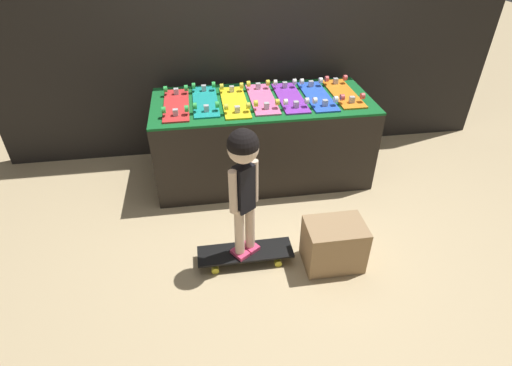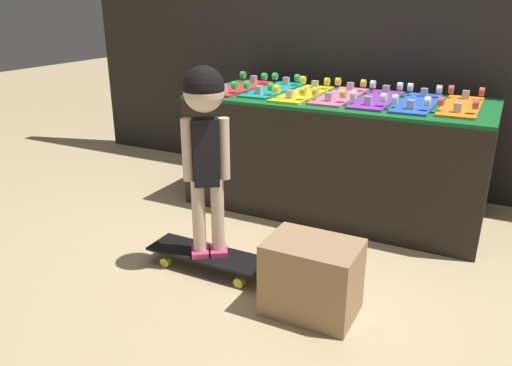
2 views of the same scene
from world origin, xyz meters
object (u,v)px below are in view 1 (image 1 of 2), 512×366
(skateboard_red_on_rack, at_px, (176,104))
(storage_box, at_px, (334,244))
(skateboard_yellow_on_rack, at_px, (234,101))
(skateboard_pink_on_rack, at_px, (262,98))
(child, at_px, (244,172))
(skateboard_purple_on_rack, at_px, (290,97))
(skateboard_on_floor, at_px, (245,253))
(skateboard_orange_on_rack, at_px, (343,92))
(skateboard_blue_on_rack, at_px, (317,95))
(skateboard_teal_on_rack, at_px, (205,100))

(skateboard_red_on_rack, xyz_separation_m, storage_box, (1.03, -1.22, -0.59))
(skateboard_red_on_rack, relative_size, skateboard_yellow_on_rack, 1.00)
(skateboard_yellow_on_rack, height_order, skateboard_pink_on_rack, same)
(skateboard_red_on_rack, xyz_separation_m, child, (0.42, -1.11, 0.00))
(skateboard_yellow_on_rack, bearing_deg, skateboard_purple_on_rack, 2.72)
(skateboard_pink_on_rack, relative_size, storage_box, 1.62)
(skateboard_purple_on_rack, distance_m, skateboard_on_floor, 1.42)
(skateboard_purple_on_rack, distance_m, child, 1.24)
(skateboard_yellow_on_rack, relative_size, skateboard_on_floor, 0.97)
(skateboard_orange_on_rack, bearing_deg, skateboard_blue_on_rack, -172.75)
(skateboard_pink_on_rack, xyz_separation_m, skateboard_purple_on_rack, (0.24, -0.01, 0.00))
(skateboard_pink_on_rack, distance_m, skateboard_on_floor, 1.36)
(skateboard_blue_on_rack, distance_m, skateboard_orange_on_rack, 0.24)
(skateboard_purple_on_rack, bearing_deg, skateboard_on_floor, -116.08)
(skateboard_teal_on_rack, relative_size, storage_box, 1.62)
(skateboard_teal_on_rack, bearing_deg, storage_box, -57.92)
(skateboard_teal_on_rack, relative_size, skateboard_yellow_on_rack, 1.00)
(skateboard_red_on_rack, relative_size, skateboard_orange_on_rack, 1.00)
(skateboard_orange_on_rack, bearing_deg, skateboard_pink_on_rack, -178.78)
(skateboard_purple_on_rack, bearing_deg, storage_box, -87.00)
(skateboard_yellow_on_rack, bearing_deg, child, -93.23)
(skateboard_on_floor, bearing_deg, skateboard_orange_on_rack, 47.91)
(skateboard_yellow_on_rack, xyz_separation_m, skateboard_orange_on_rack, (0.97, 0.05, 0.00))
(skateboard_red_on_rack, height_order, skateboard_teal_on_rack, same)
(skateboard_teal_on_rack, relative_size, child, 0.68)
(skateboard_red_on_rack, bearing_deg, skateboard_teal_on_rack, 9.60)
(skateboard_yellow_on_rack, bearing_deg, skateboard_teal_on_rack, 166.56)
(skateboard_teal_on_rack, bearing_deg, skateboard_orange_on_rack, -0.46)
(skateboard_red_on_rack, xyz_separation_m, skateboard_on_floor, (0.42, -1.11, -0.69))
(storage_box, bearing_deg, skateboard_yellow_on_rack, 114.50)
(skateboard_pink_on_rack, bearing_deg, skateboard_purple_on_rack, -2.32)
(skateboard_blue_on_rack, bearing_deg, skateboard_on_floor, -125.38)
(skateboard_yellow_on_rack, relative_size, skateboard_purple_on_rack, 1.00)
(skateboard_teal_on_rack, distance_m, skateboard_orange_on_rack, 1.21)
(skateboard_teal_on_rack, xyz_separation_m, skateboard_on_floor, (0.18, -1.15, -0.69))
(storage_box, bearing_deg, skateboard_orange_on_rack, 71.45)
(skateboard_purple_on_rack, bearing_deg, skateboard_blue_on_rack, -1.32)
(skateboard_on_floor, xyz_separation_m, child, (-0.00, 0.00, 0.69))
(skateboard_pink_on_rack, distance_m, storage_box, 1.41)
(skateboard_yellow_on_rack, height_order, skateboard_purple_on_rack, same)
(skateboard_teal_on_rack, distance_m, storage_box, 1.60)
(skateboard_teal_on_rack, relative_size, skateboard_pink_on_rack, 1.00)
(skateboard_pink_on_rack, relative_size, child, 0.68)
(skateboard_yellow_on_rack, height_order, skateboard_blue_on_rack, same)
(storage_box, bearing_deg, skateboard_purple_on_rack, 93.00)
(skateboard_yellow_on_rack, bearing_deg, storage_box, -65.50)
(skateboard_teal_on_rack, bearing_deg, skateboard_red_on_rack, -170.40)
(skateboard_red_on_rack, distance_m, skateboard_pink_on_rack, 0.73)
(child, bearing_deg, skateboard_teal_on_rack, 64.95)
(skateboard_teal_on_rack, distance_m, skateboard_pink_on_rack, 0.49)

